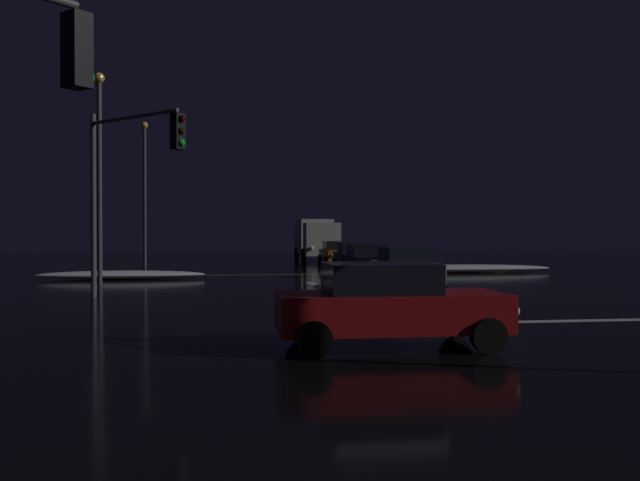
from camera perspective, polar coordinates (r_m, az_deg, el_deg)
ground at (r=16.35m, az=5.05°, el=-7.02°), size 120.00×120.00×0.10m
stop_line_north at (r=23.64m, az=1.00°, el=-4.50°), size 0.35×12.72×0.01m
centre_line_ns at (r=35.11m, az=-1.91°, el=-2.79°), size 22.00×0.15×0.01m
snow_bank_left_curb at (r=32.91m, az=-15.96°, el=-2.72°), size 7.54×1.50×0.39m
snow_bank_right_curb at (r=37.31m, az=10.76°, el=-2.27°), size 10.77×1.50×0.43m
sedan_white at (r=26.13m, az=6.97°, el=-2.25°), size 2.02×4.33×1.57m
sedan_black at (r=32.55m, az=3.89°, el=-1.66°), size 2.02×4.33×1.57m
sedan_green at (r=38.01m, az=2.88°, el=-1.32°), size 2.02×4.33×1.57m
sedan_orange at (r=43.98m, az=1.42°, el=-1.04°), size 2.02×4.33×1.57m
box_truck at (r=51.85m, az=-0.36°, el=0.23°), size 2.68×8.28×3.08m
sedan_red_crossing at (r=13.04m, az=5.62°, el=-5.23°), size 4.33×2.02×1.57m
traffic_signal_nw at (r=22.68m, az=-15.43°, el=5.76°), size 3.23×3.23×6.01m
streetlamp_left_near at (r=29.42m, az=-17.58°, el=6.13°), size 0.44×0.44×8.52m
streetlamp_left_far at (r=45.24m, az=-14.14°, el=4.58°), size 0.44×0.44×9.06m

